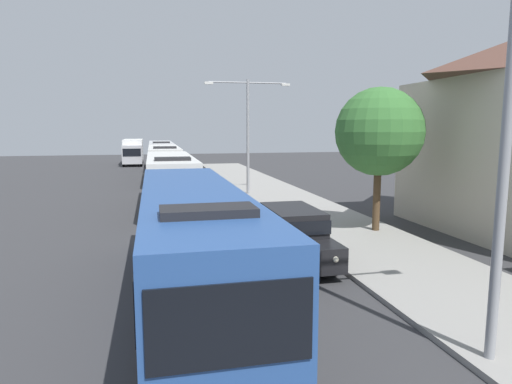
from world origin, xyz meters
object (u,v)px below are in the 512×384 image
(bus_fourth_in_line, at_px, (161,154))
(streetlamp_near, at_px, (509,103))
(bus_middle, at_px, (164,163))
(roadside_tree, at_px, (379,132))
(bus_lead, at_px, (192,240))
(box_truck_oncoming, at_px, (133,151))
(streetlamp_mid, at_px, (248,124))
(bus_second_in_line, at_px, (171,180))
(white_suv, at_px, (293,233))

(bus_fourth_in_line, bearing_deg, streetlamp_near, -83.08)
(bus_middle, height_order, roadside_tree, roadside_tree)
(bus_middle, bearing_deg, bus_lead, -90.00)
(streetlamp_near, height_order, roadside_tree, streetlamp_near)
(box_truck_oncoming, xyz_separation_m, streetlamp_near, (8.70, -52.33, 3.37))
(bus_lead, relative_size, streetlamp_near, 1.52)
(box_truck_oncoming, height_order, streetlamp_mid, streetlamp_mid)
(box_truck_oncoming, bearing_deg, bus_second_in_line, -84.40)
(bus_fourth_in_line, xyz_separation_m, white_suv, (3.70, -37.01, -0.66))
(bus_lead, height_order, streetlamp_near, streetlamp_near)
(bus_second_in_line, bearing_deg, box_truck_oncoming, 95.60)
(bus_fourth_in_line, xyz_separation_m, roadside_tree, (8.58, -33.71, 2.77))
(box_truck_oncoming, bearing_deg, bus_lead, -86.04)
(bus_lead, distance_m, streetlamp_mid, 19.40)
(bus_lead, bearing_deg, bus_fourth_in_line, 90.00)
(bus_middle, bearing_deg, roadside_tree, -67.86)
(streetlamp_near, bearing_deg, roadside_tree, 73.53)
(bus_lead, distance_m, streetlamp_near, 7.89)
(bus_second_in_line, xyz_separation_m, roadside_tree, (8.58, -7.88, 2.77))
(bus_lead, bearing_deg, bus_second_in_line, 90.00)
(roadside_tree, bearing_deg, bus_middle, 112.14)
(streetlamp_mid, relative_size, roadside_tree, 1.23)
(bus_fourth_in_line, relative_size, streetlamp_mid, 1.53)
(bus_middle, bearing_deg, streetlamp_near, -80.38)
(white_suv, bearing_deg, streetlamp_mid, 83.76)
(bus_fourth_in_line, xyz_separation_m, streetlamp_near, (5.40, -44.47, 3.40))
(white_suv, bearing_deg, bus_lead, -142.75)
(streetlamp_mid, bearing_deg, white_suv, -96.24)
(bus_second_in_line, relative_size, white_suv, 2.15)
(bus_lead, xyz_separation_m, roadside_tree, (8.58, 6.11, 2.77))
(bus_middle, bearing_deg, streetlamp_mid, -58.58)
(box_truck_oncoming, relative_size, streetlamp_near, 1.04)
(white_suv, bearing_deg, bus_fourth_in_line, 95.71)
(bus_second_in_line, relative_size, bus_middle, 0.96)
(bus_fourth_in_line, height_order, roadside_tree, roadside_tree)
(bus_second_in_line, height_order, streetlamp_mid, streetlamp_mid)
(bus_middle, distance_m, bus_fourth_in_line, 12.63)
(box_truck_oncoming, distance_m, streetlamp_mid, 30.74)
(white_suv, xyz_separation_m, roadside_tree, (4.88, 3.30, 3.42))
(bus_lead, bearing_deg, bus_middle, 90.00)
(bus_second_in_line, xyz_separation_m, bus_middle, (0.00, 13.21, 0.00))
(white_suv, distance_m, box_truck_oncoming, 45.42)
(bus_second_in_line, bearing_deg, bus_fourth_in_line, 90.00)
(streetlamp_near, relative_size, roadside_tree, 1.29)
(bus_second_in_line, distance_m, bus_fourth_in_line, 25.84)
(box_truck_oncoming, bearing_deg, bus_fourth_in_line, -67.20)
(white_suv, bearing_deg, box_truck_oncoming, 98.87)
(bus_second_in_line, xyz_separation_m, streetlamp_mid, (5.40, 4.37, 3.19))
(bus_second_in_line, distance_m, white_suv, 11.79)
(white_suv, distance_m, streetlamp_near, 8.66)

